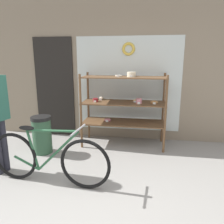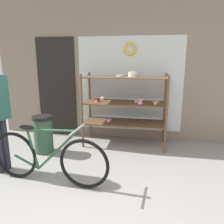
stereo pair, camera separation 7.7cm
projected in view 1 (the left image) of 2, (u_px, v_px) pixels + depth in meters
The scene contains 4 objects.
storefront_facade at pixel (117, 52), 4.39m from camera, with size 5.35×0.13×3.68m.
display_case at pixel (124, 102), 4.16m from camera, with size 1.58×0.59×1.43m.
bicycle at pixel (48, 158), 2.91m from camera, with size 1.72×0.46×0.81m.
trash_bin at pixel (42, 133), 3.90m from camera, with size 0.35×0.35×0.67m.
Camera 1 is at (0.56, -1.72, 1.66)m, focal length 35.00 mm.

